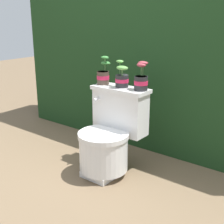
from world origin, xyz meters
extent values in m
plane|color=brown|center=(0.00, 0.00, 0.00)|extent=(12.00, 12.00, 0.00)
cube|color=#193819|center=(0.00, 0.92, 0.78)|extent=(2.82, 0.66, 1.55)
cube|color=silver|center=(0.10, -0.01, 0.02)|extent=(0.24, 0.30, 0.05)
cylinder|color=silver|center=(0.10, -0.01, 0.18)|extent=(0.37, 0.37, 0.26)
cylinder|color=silver|center=(0.10, -0.01, 0.33)|extent=(0.39, 0.39, 0.04)
cube|color=silver|center=(0.10, 0.20, 0.46)|extent=(0.44, 0.17, 0.34)
cube|color=silver|center=(0.10, 0.20, 0.64)|extent=(0.46, 0.19, 0.03)
cylinder|color=silver|center=(-0.06, 0.09, 0.56)|extent=(0.02, 0.05, 0.02)
cylinder|color=#47382D|center=(-0.08, 0.21, 0.71)|extent=(0.10, 0.10, 0.10)
cylinder|color=#D1234C|center=(-0.08, 0.21, 0.72)|extent=(0.10, 0.10, 0.03)
cylinder|color=#332319|center=(-0.08, 0.21, 0.76)|extent=(0.09, 0.09, 0.01)
cylinder|color=#4C753D|center=(-0.08, 0.25, 0.79)|extent=(0.01, 0.01, 0.05)
ellipsoid|color=#387F38|center=(-0.08, 0.25, 0.83)|extent=(0.08, 0.06, 0.03)
cylinder|color=#4C753D|center=(-0.08, 0.23, 0.82)|extent=(0.01, 0.01, 0.10)
ellipsoid|color=#387F38|center=(-0.08, 0.23, 0.87)|extent=(0.07, 0.05, 0.02)
cylinder|color=#262628|center=(0.10, 0.22, 0.71)|extent=(0.10, 0.10, 0.10)
cylinder|color=#D1234C|center=(0.10, 0.22, 0.71)|extent=(0.10, 0.10, 0.03)
cylinder|color=#332319|center=(0.10, 0.22, 0.75)|extent=(0.09, 0.09, 0.01)
cylinder|color=#4C753D|center=(0.09, 0.23, 0.78)|extent=(0.01, 0.01, 0.05)
ellipsoid|color=#569342|center=(0.09, 0.23, 0.81)|extent=(0.06, 0.04, 0.02)
cylinder|color=#4C753D|center=(0.06, 0.24, 0.80)|extent=(0.01, 0.01, 0.09)
ellipsoid|color=#569342|center=(0.06, 0.24, 0.85)|extent=(0.06, 0.04, 0.02)
cylinder|color=#4C753D|center=(0.12, 0.19, 0.78)|extent=(0.01, 0.01, 0.05)
ellipsoid|color=#569342|center=(0.12, 0.19, 0.82)|extent=(0.10, 0.07, 0.03)
cylinder|color=#262628|center=(0.27, 0.22, 0.71)|extent=(0.10, 0.10, 0.11)
cylinder|color=#D1234C|center=(0.27, 0.22, 0.72)|extent=(0.10, 0.10, 0.03)
cylinder|color=#332319|center=(0.27, 0.22, 0.76)|extent=(0.09, 0.09, 0.01)
cylinder|color=#4C753D|center=(0.27, 0.25, 0.81)|extent=(0.01, 0.01, 0.09)
ellipsoid|color=#93333D|center=(0.27, 0.25, 0.86)|extent=(0.08, 0.06, 0.03)
cylinder|color=#4C753D|center=(0.26, 0.24, 0.80)|extent=(0.01, 0.01, 0.07)
ellipsoid|color=#93333D|center=(0.26, 0.24, 0.85)|extent=(0.08, 0.05, 0.03)
camera|label=1|loc=(1.49, -1.71, 1.21)|focal=50.00mm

